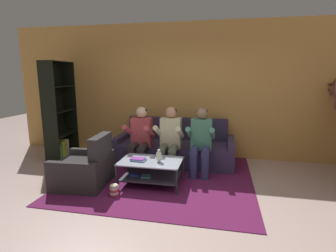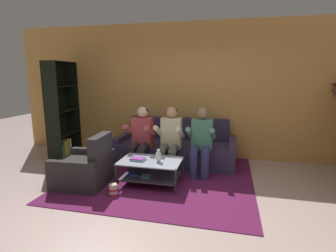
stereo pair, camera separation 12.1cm
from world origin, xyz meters
The scene contains 13 objects.
ground centered at (0.00, 0.00, 0.00)m, with size 16.80×16.80×0.00m, color #C5A8A1.
back_partition centered at (0.00, 2.46, 1.45)m, with size 8.40×0.12×2.90m, color tan.
couch centered at (-0.26, 1.87, 0.29)m, with size 2.39×0.91×0.89m.
person_seated_left centered at (-0.84, 1.33, 0.65)m, with size 0.50×0.58×1.20m.
person_seated_middle centered at (-0.26, 1.33, 0.66)m, with size 0.50×0.58×1.22m.
person_seated_right centered at (0.31, 1.33, 0.66)m, with size 0.50×0.58×1.22m.
coffee_table centered at (-0.45, 0.65, 0.28)m, with size 1.00×0.66×0.42m.
area_rug centered at (-0.35, 1.13, 0.01)m, with size 3.16×3.16×0.01m.
vase centered at (-0.29, 0.59, 0.51)m, with size 0.10×0.10×0.21m.
book_stack centered at (-0.64, 0.60, 0.44)m, with size 0.25×0.18×0.04m.
bookshelf centered at (-2.79, 1.64, 0.83)m, with size 0.40×0.90×2.08m.
armchair centered at (-1.50, 0.42, 0.27)m, with size 0.86×0.90×0.85m.
popcorn_tub centered at (-0.87, 0.12, 0.10)m, with size 0.13×0.13×0.19m.
Camera 1 is at (0.67, -3.31, 1.80)m, focal length 28.00 mm.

